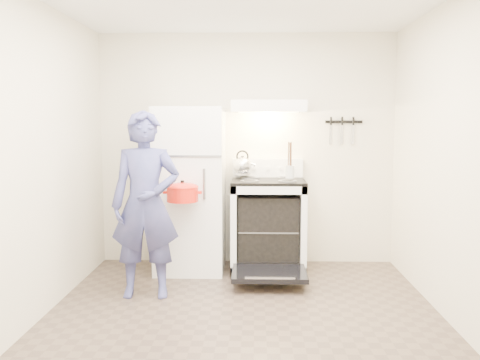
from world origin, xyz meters
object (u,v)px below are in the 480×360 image
Objects in this scene: refrigerator at (190,189)px; tea_kettle at (242,164)px; stove_body at (268,226)px; dutch_oven at (182,194)px; person at (146,205)px.

refrigerator is 0.62m from tea_kettle.
stove_body is at bearing -31.48° from tea_kettle.
refrigerator reaches higher than dutch_oven.
stove_body is 3.11× the size of tea_kettle.
person is 0.46m from dutch_oven.
person is at bearing -140.88° from stove_body.
tea_kettle is 1.37m from person.
refrigerator is at bearing 67.10° from person.
person reaches higher than stove_body.
refrigerator is at bearing -160.35° from tea_kettle.
tea_kettle is at bearing 47.62° from person.
dutch_oven is at bearing -91.56° from refrigerator.
stove_body is (0.81, 0.02, -0.39)m from refrigerator.
stove_body is 2.51× the size of dutch_oven.
refrigerator is 0.51m from dutch_oven.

